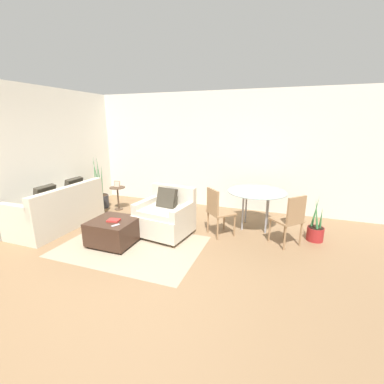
{
  "coord_description": "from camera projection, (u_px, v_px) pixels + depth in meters",
  "views": [
    {
      "loc": [
        1.86,
        -2.57,
        2.04
      ],
      "look_at": [
        0.25,
        1.92,
        0.75
      ],
      "focal_mm": 24.0,
      "sensor_mm": 36.0,
      "label": 1
    }
  ],
  "objects": [
    {
      "name": "ground_plane",
      "position": [
        127.0,
        279.0,
        3.47
      ],
      "size": [
        20.0,
        20.0,
        0.0
      ],
      "primitive_type": "plane",
      "color": "brown"
    },
    {
      "name": "wall_back",
      "position": [
        204.0,
        151.0,
        6.26
      ],
      "size": [
        12.0,
        0.06,
        2.75
      ],
      "color": "silver",
      "rests_on": "ground_plane"
    },
    {
      "name": "wall_left",
      "position": [
        49.0,
        155.0,
        5.39
      ],
      "size": [
        0.06,
        12.0,
        2.75
      ],
      "color": "silver",
      "rests_on": "ground_plane"
    },
    {
      "name": "area_rug",
      "position": [
        132.0,
        246.0,
        4.38
      ],
      "size": [
        2.36,
        1.61,
        0.01
      ],
      "color": "gray",
      "rests_on": "ground_plane"
    },
    {
      "name": "couch",
      "position": [
        60.0,
        212.0,
        5.12
      ],
      "size": [
        0.83,
        1.76,
        0.94
      ],
      "color": "beige",
      "rests_on": "ground_plane"
    },
    {
      "name": "armchair",
      "position": [
        165.0,
        216.0,
        4.76
      ],
      "size": [
        1.02,
        0.93,
        0.89
      ],
      "color": "beige",
      "rests_on": "ground_plane"
    },
    {
      "name": "ottoman",
      "position": [
        114.0,
        231.0,
        4.43
      ],
      "size": [
        0.74,
        0.7,
        0.43
      ],
      "color": "#382319",
      "rests_on": "ground_plane"
    },
    {
      "name": "book_stack",
      "position": [
        114.0,
        220.0,
        4.33
      ],
      "size": [
        0.22,
        0.18,
        0.03
      ],
      "color": "#B72D28",
      "rests_on": "ottoman"
    },
    {
      "name": "tv_remote_primary",
      "position": [
        115.0,
        225.0,
        4.14
      ],
      "size": [
        0.1,
        0.14,
        0.01
      ],
      "color": "#B7B7BC",
      "rests_on": "ottoman"
    },
    {
      "name": "potted_plant",
      "position": [
        100.0,
        198.0,
        6.35
      ],
      "size": [
        0.41,
        0.41,
        1.31
      ],
      "color": "#333338",
      "rests_on": "ground_plane"
    },
    {
      "name": "side_table",
      "position": [
        118.0,
        194.0,
        6.15
      ],
      "size": [
        0.37,
        0.37,
        0.55
      ],
      "color": "#4C3828",
      "rests_on": "ground_plane"
    },
    {
      "name": "picture_frame",
      "position": [
        117.0,
        184.0,
        6.08
      ],
      "size": [
        0.16,
        0.06,
        0.15
      ],
      "color": "#8C6647",
      "rests_on": "side_table"
    },
    {
      "name": "dining_table",
      "position": [
        257.0,
        195.0,
        5.01
      ],
      "size": [
        1.14,
        1.14,
        0.75
      ],
      "color": "#8C9E99",
      "rests_on": "ground_plane"
    },
    {
      "name": "dining_chair_near_left",
      "position": [
        217.0,
        209.0,
        4.68
      ],
      "size": [
        0.59,
        0.59,
        0.9
      ],
      "color": "#93704C",
      "rests_on": "ground_plane"
    },
    {
      "name": "dining_chair_near_right",
      "position": [
        291.0,
        217.0,
        4.27
      ],
      "size": [
        0.59,
        0.59,
        0.9
      ],
      "color": "#93704C",
      "rests_on": "ground_plane"
    },
    {
      "name": "potted_plant_small",
      "position": [
        315.0,
        231.0,
        4.56
      ],
      "size": [
        0.28,
        0.28,
        0.8
      ],
      "color": "maroon",
      "rests_on": "ground_plane"
    }
  ]
}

